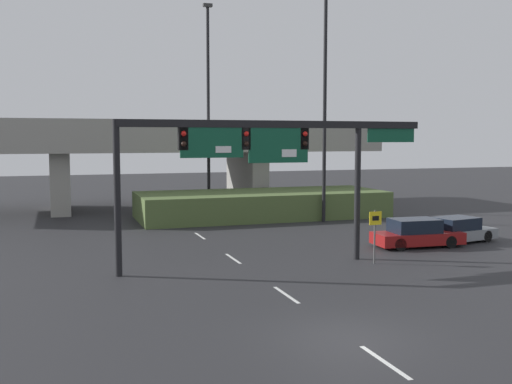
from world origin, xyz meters
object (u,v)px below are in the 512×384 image
Objects in this scene: signal_gantry at (264,149)px; highway_light_pole_far at (325,90)px; highway_light_pole_near at (208,104)px; parked_sedan_mid_right at (457,230)px; speed_limit_sign at (375,229)px; parked_sedan_near_right at (416,234)px.

highway_light_pole_far is at bearing 54.73° from signal_gantry.
highway_light_pole_far is (5.79, -8.72, 0.54)m from highway_light_pole_near.
highway_light_pole_near is 21.83m from parked_sedan_mid_right.
parked_sedan_mid_right is at bearing 26.82° from speed_limit_sign.
parked_sedan_near_right is at bearing 179.57° from parked_sedan_mid_right.
signal_gantry is 0.89× the size of highway_light_pole_near.
highway_light_pole_near is (2.62, 20.61, 3.13)m from signal_gantry.
signal_gantry is 13.02m from parked_sedan_mid_right.
highway_light_pole_near is at bearing 106.64° from parked_sedan_mid_right.
parked_sedan_near_right is (0.66, -9.99, -8.15)m from highway_light_pole_far.
speed_limit_sign is 0.53× the size of parked_sedan_mid_right.
speed_limit_sign is at bearing -163.75° from parked_sedan_mid_right.
signal_gantry is at bearing -125.27° from highway_light_pole_far.
signal_gantry is at bearing -179.12° from parked_sedan_mid_right.
highway_light_pole_near is 3.45× the size of parked_sedan_mid_right.
parked_sedan_mid_right is (11.97, 2.42, -4.52)m from signal_gantry.
speed_limit_sign is at bearing -105.19° from highway_light_pole_far.
highway_light_pole_far is 3.68× the size of parked_sedan_mid_right.
signal_gantry is 5.81× the size of speed_limit_sign.
signal_gantry is 2.98× the size of parked_sedan_near_right.
speed_limit_sign is (4.86, -1.17, -3.57)m from signal_gantry.
parked_sedan_mid_right is at bearing 13.83° from parked_sedan_near_right.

